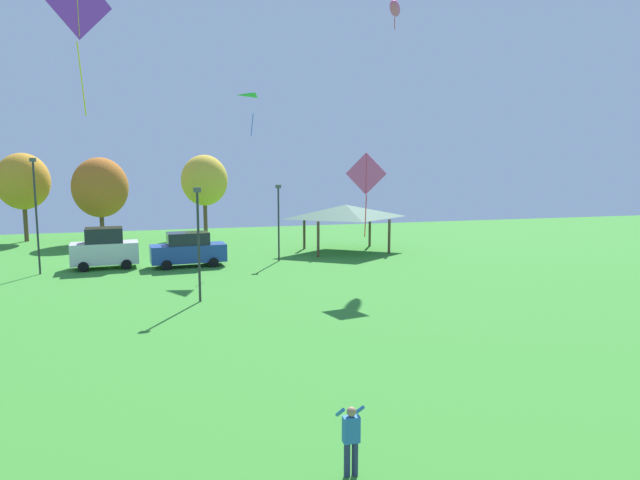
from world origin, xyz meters
TOP-DOWN VIEW (x-y plane):
  - person_standing_near_foreground at (0.89, 10.82)m, footprint 0.52×0.47m
  - kite_flying_0 at (7.90, 28.80)m, footprint 1.88×1.31m
  - kite_flying_1 at (-5.59, 24.24)m, footprint 2.40×1.55m
  - kite_flying_2 at (14.08, 39.74)m, footprint 2.19×3.33m
  - kite_flying_5 at (4.00, 39.98)m, footprint 1.67×1.87m
  - parked_car_leftmost at (-6.32, 38.64)m, footprint 4.23×2.31m
  - parked_car_second_from_left at (-1.10, 37.82)m, footprint 4.92×2.29m
  - park_pavilion at (10.94, 41.28)m, footprint 7.17×5.29m
  - light_post_0 at (-10.01, 37.60)m, footprint 0.36×0.20m
  - light_post_1 at (5.06, 38.29)m, footprint 0.36×0.20m
  - light_post_2 at (-1.09, 27.77)m, footprint 0.36×0.20m
  - treeline_tree_1 at (-14.03, 54.27)m, footprint 4.42×4.42m
  - treeline_tree_2 at (-7.61, 52.01)m, footprint 4.65×4.65m
  - treeline_tree_3 at (1.25, 52.99)m, footprint 4.19×4.19m

SIDE VIEW (x-z plane):
  - person_standing_near_foreground at x=0.89m, z-range 0.09..1.70m
  - parked_car_second_from_left at x=-1.10m, z-range -0.01..2.25m
  - parked_car_leftmost at x=-6.32m, z-range -0.04..2.60m
  - light_post_1 at x=5.06m, z-range 0.39..5.68m
  - park_pavilion at x=10.94m, z-range 1.28..4.88m
  - light_post_2 at x=-1.09m, z-range 0.39..5.99m
  - light_post_0 at x=-10.01m, z-range 0.41..7.47m
  - treeline_tree_2 at x=-7.61m, z-range 1.06..8.32m
  - treeline_tree_1 at x=-14.03m, z-range 1.37..9.01m
  - treeline_tree_3 at x=1.25m, z-range 1.43..8.95m
  - kite_flying_0 at x=7.90m, z-range 3.75..8.31m
  - kite_flying_5 at x=4.00m, z-range 9.52..11.70m
  - kite_flying_1 at x=-5.59m, z-range 9.84..15.53m
  - kite_flying_2 at x=14.08m, z-range 16.77..18.92m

